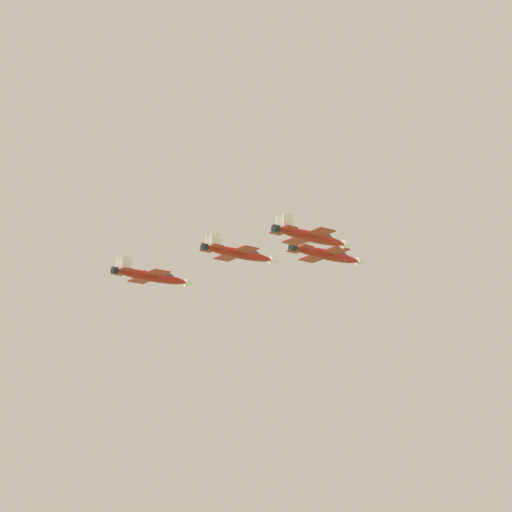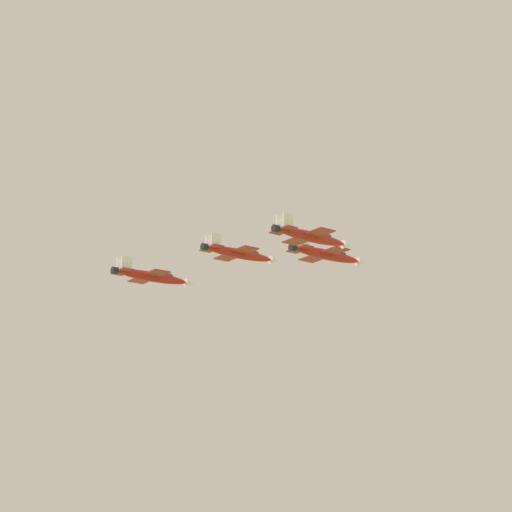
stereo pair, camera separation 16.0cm
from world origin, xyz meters
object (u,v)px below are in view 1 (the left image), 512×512
object	(u,v)px
jet_lead	(327,254)
jet_left_wingman	(239,253)
jet_left_outer	(152,276)
jet_right_wingman	(312,236)

from	to	relation	value
jet_lead	jet_left_wingman	world-z (taller)	jet_left_wingman
jet_lead	jet_left_wingman	bearing A→B (deg)	139.91
jet_lead	jet_left_outer	world-z (taller)	jet_lead
jet_right_wingman	jet_left_outer	bearing A→B (deg)	110.90
jet_lead	jet_left_outer	bearing A→B (deg)	139.91
jet_right_wingman	jet_left_outer	distance (m)	36.16
jet_left_outer	jet_lead	bearing A→B (deg)	-39.56
jet_left_outer	jet_left_wingman	bearing A→B (deg)	-39.56
jet_lead	jet_left_outer	xyz separation A→B (m)	(-23.91, 25.00, -3.80)
jet_left_wingman	jet_right_wingman	bearing A→B (deg)	-89.16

